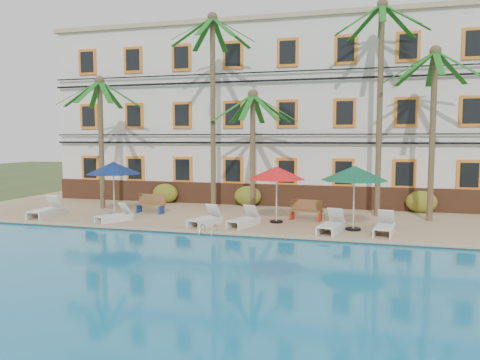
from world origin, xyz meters
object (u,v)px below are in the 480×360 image
(umbrella_green, at_px, (354,174))
(lounger_d, at_px, (244,220))
(bench_left, at_px, (151,204))
(umbrella_red, at_px, (277,173))
(lounger_f, at_px, (384,227))
(palm_e, at_px, (433,109))
(palm_b, at_px, (213,88))
(lounger_a, at_px, (47,210))
(bench_right, at_px, (306,210))
(pool_ladder, at_px, (208,234))
(lounger_b, at_px, (115,215))
(lounger_c, at_px, (206,219))
(lounger_e, at_px, (332,225))
(palm_c, at_px, (253,132))
(umbrella_blue, at_px, (113,168))
(palm_a, at_px, (101,123))
(palm_d, at_px, (380,82))

(umbrella_green, xyz_separation_m, lounger_d, (-4.46, -0.30, -2.01))
(bench_left, bearing_deg, umbrella_red, -8.40)
(bench_left, bearing_deg, lounger_f, -11.77)
(palm_e, distance_m, lounger_d, 9.63)
(lounger_d, bearing_deg, bench_left, 158.26)
(umbrella_green, xyz_separation_m, bench_left, (-9.80, 1.83, -1.81))
(palm_b, distance_m, palm_e, 10.28)
(lounger_a, distance_m, bench_right, 12.18)
(umbrella_red, height_order, lounger_a, umbrella_red)
(bench_left, bearing_deg, pool_ladder, -42.48)
(lounger_b, xyz_separation_m, bench_right, (8.22, 2.50, 0.21))
(lounger_d, bearing_deg, lounger_f, -1.62)
(lounger_c, distance_m, lounger_f, 7.26)
(umbrella_red, xyz_separation_m, umbrella_green, (3.31, -0.87, 0.11))
(lounger_b, distance_m, pool_ladder, 5.15)
(lounger_b, height_order, lounger_e, lounger_e)
(bench_left, bearing_deg, palm_c, 11.85)
(lounger_e, height_order, lounger_f, lounger_e)
(palm_c, relative_size, lounger_d, 3.17)
(umbrella_blue, height_order, lounger_f, umbrella_blue)
(lounger_d, height_order, bench_right, bench_right)
(palm_a, bearing_deg, umbrella_green, -11.27)
(lounger_b, relative_size, lounger_e, 0.88)
(palm_d, bearing_deg, palm_e, -21.32)
(lounger_b, distance_m, bench_left, 2.59)
(lounger_b, xyz_separation_m, lounger_e, (9.52, 0.04, 0.04))
(lounger_b, bearing_deg, lounger_f, 1.20)
(palm_a, height_order, lounger_b, palm_a)
(lounger_c, bearing_deg, lounger_e, -1.11)
(pool_ladder, bearing_deg, palm_b, 106.44)
(umbrella_red, xyz_separation_m, lounger_b, (-7.02, -1.57, -1.92))
(lounger_a, height_order, lounger_e, lounger_a)
(palm_a, xyz_separation_m, bench_right, (10.84, -0.79, -4.03))
(palm_a, height_order, umbrella_red, palm_a)
(palm_b, height_order, bench_right, palm_b)
(umbrella_blue, distance_m, bench_left, 2.52)
(palm_d, distance_m, lounger_e, 7.81)
(lounger_b, bearing_deg, umbrella_green, 3.91)
(palm_a, xyz_separation_m, lounger_e, (12.14, -3.25, -4.21))
(palm_e, xyz_separation_m, lounger_f, (-2.05, -3.55, -4.68))
(umbrella_red, bearing_deg, lounger_e, -31.56)
(umbrella_green, bearing_deg, palm_a, 168.73)
(lounger_e, bearing_deg, umbrella_blue, 172.31)
(bench_left, xyz_separation_m, bench_right, (7.69, -0.03, 0.00))
(lounger_d, bearing_deg, palm_e, 23.77)
(bench_left, height_order, pool_ladder, bench_left)
(pool_ladder, bearing_deg, palm_e, 31.43)
(umbrella_green, xyz_separation_m, pool_ladder, (-5.41, -2.20, -2.28))
(lounger_a, bearing_deg, palm_a, 69.60)
(umbrella_blue, xyz_separation_m, umbrella_red, (7.89, 0.13, -0.09))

